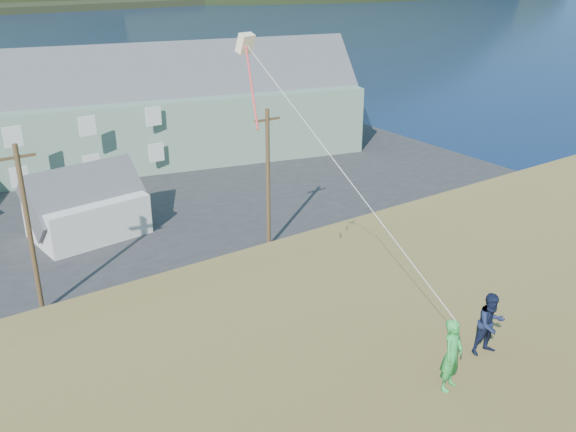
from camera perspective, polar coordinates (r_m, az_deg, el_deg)
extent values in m
plane|color=#0A1638|center=(32.52, -18.48, -8.83)|extent=(900.00, 900.00, 0.00)
cube|color=#4C3D19|center=(30.83, -17.36, -10.41)|extent=(110.00, 8.00, 0.10)
cube|color=slate|center=(55.06, -10.80, 7.97)|extent=(33.35, 16.71, 5.50)
cube|color=#47474C|center=(54.19, -11.12, 12.29)|extent=(33.79, 16.65, 8.98)
cube|color=silver|center=(40.89, -17.37, 0.02)|extent=(6.65, 5.05, 2.50)
cube|color=#47474C|center=(40.25, -17.68, 2.49)|extent=(7.15, 5.10, 4.46)
cylinder|color=#47331E|center=(31.75, -21.99, -1.35)|extent=(0.24, 0.24, 8.40)
cylinder|color=#47331E|center=(36.44, -1.79, 3.18)|extent=(0.24, 0.24, 8.23)
imported|color=#2F5177|center=(54.98, -24.22, 4.11)|extent=(1.50, 4.19, 1.37)
imported|color=green|center=(14.82, 14.36, -11.87)|extent=(0.72, 0.58, 1.73)
imported|color=#141B37|center=(16.28, 17.55, -9.15)|extent=(0.88, 0.75, 1.60)
cube|color=beige|center=(18.92, -3.81, 15.08)|extent=(0.52, 0.50, 0.60)
cylinder|color=#EF3E40|center=(17.70, -3.28, 11.63)|extent=(0.06, 0.06, 3.31)
cylinder|color=white|center=(16.07, 4.27, 4.77)|extent=(0.02, 0.02, 9.74)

